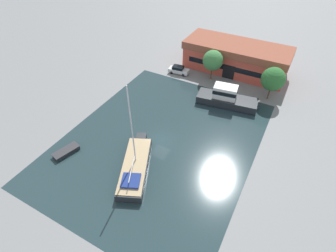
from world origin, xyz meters
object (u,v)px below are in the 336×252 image
(parked_car, at_px, (179,70))
(sailboat_moored, at_px, (135,166))
(warehouse_building, at_px, (236,57))
(quay_tree_by_water, at_px, (273,79))
(motor_cruiser, at_px, (226,98))
(small_dinghy, at_px, (66,151))
(quay_tree_near_building, at_px, (213,60))

(parked_car, height_order, sailboat_moored, sailboat_moored)
(parked_car, bearing_deg, warehouse_building, 119.65)
(quay_tree_by_water, bearing_deg, parked_car, 178.61)
(motor_cruiser, bearing_deg, small_dinghy, 135.61)
(warehouse_building, relative_size, parked_car, 4.83)
(warehouse_building, xyz_separation_m, parked_car, (-9.73, -6.99, -2.07))
(warehouse_building, relative_size, quay_tree_by_water, 3.41)
(quay_tree_near_building, height_order, small_dinghy, quay_tree_near_building)
(parked_car, height_order, small_dinghy, parked_car)
(warehouse_building, height_order, quay_tree_by_water, quay_tree_by_water)
(quay_tree_near_building, relative_size, small_dinghy, 1.51)
(quay_tree_near_building, relative_size, motor_cruiser, 0.56)
(quay_tree_near_building, xyz_separation_m, motor_cruiser, (5.46, -6.79, -2.80))
(quay_tree_near_building, distance_m, small_dinghy, 31.31)
(motor_cruiser, bearing_deg, quay_tree_near_building, 30.41)
(parked_car, relative_size, motor_cruiser, 0.40)
(warehouse_building, height_order, sailboat_moored, sailboat_moored)
(parked_car, bearing_deg, small_dinghy, -14.16)
(warehouse_building, relative_size, motor_cruiser, 1.94)
(small_dinghy, bearing_deg, sailboat_moored, -152.43)
(sailboat_moored, distance_m, motor_cruiser, 20.92)
(quay_tree_near_building, xyz_separation_m, sailboat_moored, (-0.33, -26.88, -3.41))
(quay_tree_by_water, xyz_separation_m, small_dinghy, (-22.49, -27.61, -3.81))
(warehouse_building, xyz_separation_m, quay_tree_by_water, (8.76, -7.44, 1.25))
(small_dinghy, bearing_deg, quay_tree_by_water, -113.83)
(warehouse_building, bearing_deg, parked_car, -144.16)
(sailboat_moored, bearing_deg, small_dinghy, 167.94)
(warehouse_building, bearing_deg, small_dinghy, -111.25)
(sailboat_moored, relative_size, small_dinghy, 3.22)
(warehouse_building, xyz_separation_m, sailboat_moored, (-3.28, -32.79, -2.20))
(sailboat_moored, distance_m, small_dinghy, 10.70)
(parked_car, relative_size, small_dinghy, 1.09)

